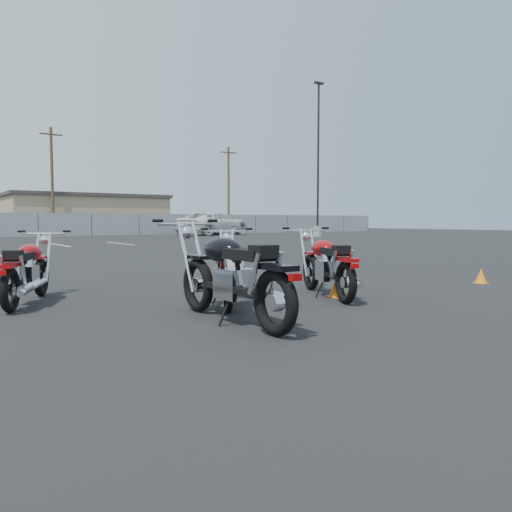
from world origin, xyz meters
TOP-DOWN VIEW (x-y plane):
  - ground at (0.00, 0.00)m, footprint 120.00×120.00m
  - motorcycle_front_red at (-2.65, 2.14)m, footprint 1.30×2.01m
  - motorcycle_second_black at (-0.97, -0.62)m, footprint 0.94×2.43m
  - motorcycle_third_red at (-0.31, 0.56)m, footprint 1.48×2.04m
  - motorcycle_rear_red at (1.30, 0.24)m, footprint 1.23×2.13m
  - training_cone_near at (1.40, 0.11)m, footprint 0.29×0.29m
  - training_cone_far at (4.78, -0.20)m, footprint 0.23×0.23m
  - light_pole_east at (21.49, 23.06)m, footprint 0.80×0.70m
  - tan_building_east at (10.00, 44.00)m, footprint 14.40×9.40m
  - utility_pole_c at (6.00, 39.00)m, footprint 1.80×0.24m
  - utility_pole_d at (24.00, 40.00)m, footprint 1.80×0.24m
  - white_van at (17.25, 31.53)m, footprint 5.71×8.57m

SIDE VIEW (x-z plane):
  - ground at x=0.00m, z-range 0.00..0.00m
  - training_cone_far at x=4.78m, z-range 0.00..0.28m
  - training_cone_near at x=1.40m, z-range 0.00..0.35m
  - motorcycle_front_red at x=-2.65m, z-range -0.05..0.97m
  - motorcycle_third_red at x=-0.31m, z-range -0.05..1.01m
  - motorcycle_rear_red at x=1.30m, z-range -0.05..1.01m
  - motorcycle_second_black at x=-0.97m, z-range -0.05..1.14m
  - white_van at x=17.25m, z-range 0.00..3.02m
  - tan_building_east at x=10.00m, z-range 0.01..3.71m
  - light_pole_east at x=21.49m, z-range -2.66..8.85m
  - utility_pole_c at x=6.00m, z-range 0.19..9.19m
  - utility_pole_d at x=24.00m, z-range 0.19..9.19m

